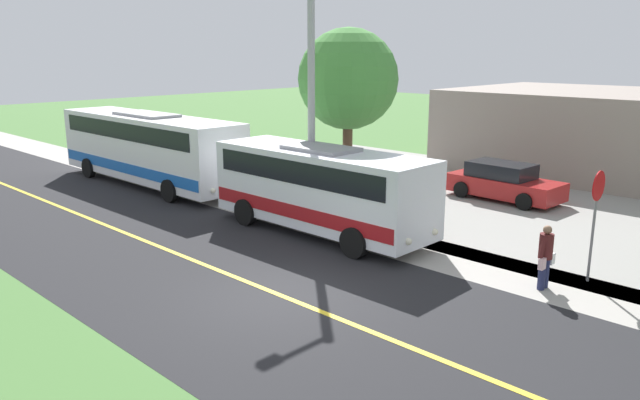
{
  "coord_description": "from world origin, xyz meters",
  "views": [
    {
      "loc": [
        9.21,
        10.14,
        5.76
      ],
      "look_at": [
        -3.5,
        -2.11,
        1.4
      ],
      "focal_mm": 34.28,
      "sensor_mm": 36.0,
      "label": 1
    }
  ],
  "objects_px": {
    "pedestrian_with_bags": "(545,255)",
    "parked_car_near": "(504,182)",
    "shuttle_bus_front": "(321,186)",
    "tree_curbside": "(348,80)",
    "stop_sign": "(596,207)",
    "transit_bus_rear": "(149,146)",
    "street_light_pole": "(309,95)"
  },
  "relations": [
    {
      "from": "street_light_pole",
      "to": "parked_car_near",
      "type": "relative_size",
      "value": 1.75
    },
    {
      "from": "pedestrian_with_bags",
      "to": "parked_car_near",
      "type": "xyz_separation_m",
      "value": [
        -7.86,
        -5.21,
        -0.18
      ]
    },
    {
      "from": "street_light_pole",
      "to": "parked_car_near",
      "type": "height_order",
      "value": "street_light_pole"
    },
    {
      "from": "pedestrian_with_bags",
      "to": "tree_curbside",
      "type": "xyz_separation_m",
      "value": [
        -2.58,
        -8.76,
        3.85
      ]
    },
    {
      "from": "shuttle_bus_front",
      "to": "pedestrian_with_bags",
      "type": "relative_size",
      "value": 4.85
    },
    {
      "from": "shuttle_bus_front",
      "to": "tree_curbside",
      "type": "height_order",
      "value": "tree_curbside"
    },
    {
      "from": "transit_bus_rear",
      "to": "street_light_pole",
      "type": "xyz_separation_m",
      "value": [
        -0.38,
        9.43,
        2.62
      ]
    },
    {
      "from": "transit_bus_rear",
      "to": "pedestrian_with_bags",
      "type": "relative_size",
      "value": 6.76
    },
    {
      "from": "shuttle_bus_front",
      "to": "parked_car_near",
      "type": "relative_size",
      "value": 1.76
    },
    {
      "from": "transit_bus_rear",
      "to": "street_light_pole",
      "type": "distance_m",
      "value": 9.8
    },
    {
      "from": "pedestrian_with_bags",
      "to": "stop_sign",
      "type": "bearing_deg",
      "value": 154.1
    },
    {
      "from": "tree_curbside",
      "to": "stop_sign",
      "type": "bearing_deg",
      "value": 82.11
    },
    {
      "from": "stop_sign",
      "to": "pedestrian_with_bags",
      "type": "bearing_deg",
      "value": -25.9
    },
    {
      "from": "stop_sign",
      "to": "parked_car_near",
      "type": "relative_size",
      "value": 0.64
    },
    {
      "from": "street_light_pole",
      "to": "parked_car_near",
      "type": "xyz_separation_m",
      "value": [
        -7.8,
        3.02,
        -3.65
      ]
    },
    {
      "from": "transit_bus_rear",
      "to": "street_light_pole",
      "type": "bearing_deg",
      "value": 92.31
    },
    {
      "from": "transit_bus_rear",
      "to": "tree_curbside",
      "type": "height_order",
      "value": "tree_curbside"
    },
    {
      "from": "pedestrian_with_bags",
      "to": "parked_car_near",
      "type": "relative_size",
      "value": 0.36
    },
    {
      "from": "pedestrian_with_bags",
      "to": "street_light_pole",
      "type": "xyz_separation_m",
      "value": [
        -0.06,
        -8.23,
        3.47
      ]
    },
    {
      "from": "parked_car_near",
      "to": "tree_curbside",
      "type": "bearing_deg",
      "value": -33.94
    },
    {
      "from": "shuttle_bus_front",
      "to": "street_light_pole",
      "type": "distance_m",
      "value": 2.98
    },
    {
      "from": "transit_bus_rear",
      "to": "tree_curbside",
      "type": "xyz_separation_m",
      "value": [
        -2.91,
        8.91,
        3.0
      ]
    },
    {
      "from": "shuttle_bus_front",
      "to": "pedestrian_with_bags",
      "type": "bearing_deg",
      "value": 92.88
    },
    {
      "from": "stop_sign",
      "to": "street_light_pole",
      "type": "relative_size",
      "value": 0.37
    },
    {
      "from": "stop_sign",
      "to": "street_light_pole",
      "type": "height_order",
      "value": "street_light_pole"
    },
    {
      "from": "transit_bus_rear",
      "to": "parked_car_near",
      "type": "height_order",
      "value": "transit_bus_rear"
    },
    {
      "from": "pedestrian_with_bags",
      "to": "stop_sign",
      "type": "height_order",
      "value": "stop_sign"
    },
    {
      "from": "pedestrian_with_bags",
      "to": "tree_curbside",
      "type": "distance_m",
      "value": 9.91
    },
    {
      "from": "tree_curbside",
      "to": "shuttle_bus_front",
      "type": "bearing_deg",
      "value": 26.62
    },
    {
      "from": "pedestrian_with_bags",
      "to": "tree_curbside",
      "type": "bearing_deg",
      "value": -106.42
    },
    {
      "from": "street_light_pole",
      "to": "tree_curbside",
      "type": "bearing_deg",
      "value": -168.21
    },
    {
      "from": "shuttle_bus_front",
      "to": "transit_bus_rear",
      "type": "xyz_separation_m",
      "value": [
        -0.04,
        -10.38,
        0.17
      ]
    }
  ]
}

